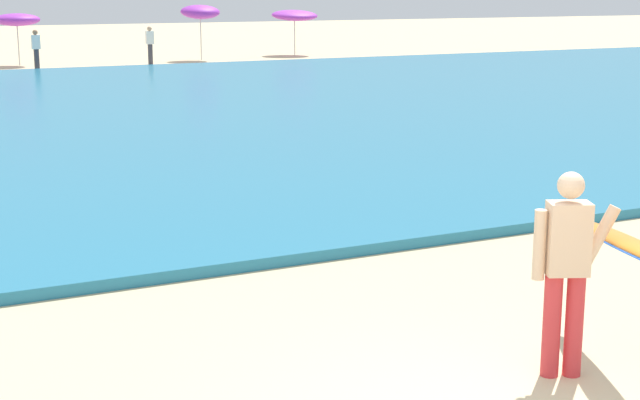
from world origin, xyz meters
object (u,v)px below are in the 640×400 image
surfer_with_board (597,256)px  beach_umbrella_3 (200,12)px  beach_umbrella_4 (295,15)px  beach_umbrella_2 (17,20)px  beachgoer_near_row_left (150,44)px  beachgoer_near_row_mid (36,49)px

surfer_with_board → beach_umbrella_3: beach_umbrella_3 is taller
surfer_with_board → beach_umbrella_4: (14.10, 36.27, 0.83)m
beach_umbrella_2 → beach_umbrella_4: (12.90, 0.69, -0.00)m
surfer_with_board → beachgoer_near_row_left: bearing=79.5°
beach_umbrella_2 → beachgoer_near_row_mid: beach_umbrella_2 is taller
beach_umbrella_3 → beachgoer_near_row_left: size_ratio=1.57×
surfer_with_board → beach_umbrella_3: bearing=75.6°
beachgoer_near_row_left → beach_umbrella_2: bearing=160.6°
beachgoer_near_row_left → beachgoer_near_row_mid: same height
beach_umbrella_4 → beachgoer_near_row_left: beach_umbrella_4 is taller
beachgoer_near_row_mid → surfer_with_board: bearing=-92.4°
beach_umbrella_3 → beach_umbrella_4: 5.22m
beach_umbrella_4 → beachgoer_near_row_left: size_ratio=1.41×
beachgoer_near_row_left → beachgoer_near_row_mid: bearing=-165.8°
surfer_with_board → beach_umbrella_4: 38.93m
surfer_with_board → beachgoer_near_row_mid: size_ratio=1.76×
surfer_with_board → beach_umbrella_4: beach_umbrella_4 is taller
beach_umbrella_3 → beachgoer_near_row_left: bearing=-153.3°
beach_umbrella_2 → beachgoer_near_row_mid: (0.17, -3.02, -1.02)m
beach_umbrella_4 → beach_umbrella_3: bearing=-167.9°
beach_umbrella_2 → surfer_with_board: bearing=-91.9°
beachgoer_near_row_left → beach_umbrella_3: bearing=26.7°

